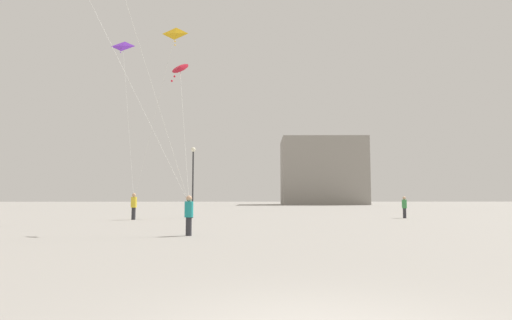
# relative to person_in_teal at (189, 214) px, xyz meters

# --- Properties ---
(person_in_teal) EXTENTS (0.36, 0.36, 1.64)m
(person_in_teal) POSITION_rel_person_in_teal_xyz_m (0.00, 0.00, 0.00)
(person_in_teal) COLOR #2D2D33
(person_in_teal) RESTS_ON ground_plane
(person_in_green) EXTENTS (0.36, 0.36, 1.63)m
(person_in_green) POSITION_rel_person_in_teal_xyz_m (14.48, 14.18, -0.01)
(person_in_green) COLOR #2D2D33
(person_in_green) RESTS_ON ground_plane
(person_in_yellow) EXTENTS (0.41, 0.41, 1.87)m
(person_in_yellow) POSITION_rel_person_in_teal_xyz_m (-5.37, 12.70, 0.12)
(person_in_yellow) COLOR #2D2D33
(person_in_yellow) RESTS_ON ground_plane
(kite_violet_delta) EXTENTS (2.81, 3.90, 12.87)m
(kite_violet_delta) POSITION_rel_person_in_teal_xyz_m (-7.39, 16.16, 12.61)
(kite_violet_delta) COLOR purple
(kite_crimson_diamond) EXTENTS (1.37, 3.00, 6.85)m
(kite_crimson_diamond) POSITION_rel_person_in_teal_xyz_m (-0.83, 2.46, 6.82)
(kite_crimson_diamond) COLOR red
(kite_amber_delta) EXTENTS (3.70, 2.54, 11.69)m
(kite_amber_delta) POSITION_rel_person_in_teal_xyz_m (-2.40, 10.49, 11.43)
(kite_amber_delta) COLOR yellow
(building_left_hall) EXTENTS (18.35, 14.16, 14.30)m
(building_left_hall) POSITION_rel_person_in_teal_xyz_m (20.07, 75.29, 6.25)
(building_left_hall) COLOR gray
(building_left_hall) RESTS_ON ground_plane
(lamppost_west) EXTENTS (0.36, 0.36, 5.42)m
(lamppost_west) POSITION_rel_person_in_teal_xyz_m (-1.53, 15.18, 2.69)
(lamppost_west) COLOR #2D2D30
(lamppost_west) RESTS_ON ground_plane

